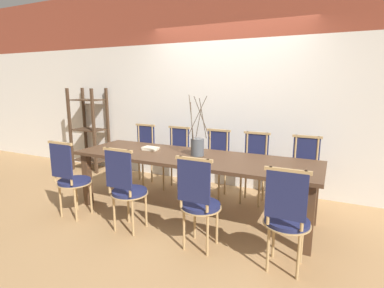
{
  "coord_description": "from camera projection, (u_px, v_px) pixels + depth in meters",
  "views": [
    {
      "loc": [
        1.54,
        -3.21,
        1.63
      ],
      "look_at": [
        0.0,
        0.0,
        0.9
      ],
      "focal_mm": 28.0,
      "sensor_mm": 36.0,
      "label": 1
    }
  ],
  "objects": [
    {
      "name": "ground_plane",
      "position": [
        192.0,
        213.0,
        3.82
      ],
      "size": [
        16.0,
        16.0,
        0.0
      ],
      "primitive_type": "plane",
      "color": "#A87F51"
    },
    {
      "name": "wall_rear",
      "position": [
        227.0,
        85.0,
        4.6
      ],
      "size": [
        12.0,
        0.06,
        3.2
      ],
      "color": "silver",
      "rests_on": "ground_plane"
    },
    {
      "name": "dining_table",
      "position": [
        192.0,
        163.0,
        3.68
      ],
      "size": [
        3.01,
        0.9,
        0.75
      ],
      "color": "#4C3321",
      "rests_on": "ground_plane"
    },
    {
      "name": "chair_near_leftend",
      "position": [
        71.0,
        177.0,
        3.61
      ],
      "size": [
        0.41,
        0.41,
        0.97
      ],
      "color": "#1E234C",
      "rests_on": "ground_plane"
    },
    {
      "name": "chair_near_left",
      "position": [
        126.0,
        187.0,
        3.26
      ],
      "size": [
        0.41,
        0.41,
        0.97
      ],
      "color": "#1E234C",
      "rests_on": "ground_plane"
    },
    {
      "name": "chair_near_center",
      "position": [
        199.0,
        200.0,
        2.89
      ],
      "size": [
        0.41,
        0.41,
        0.97
      ],
      "color": "#1E234C",
      "rests_on": "ground_plane"
    },
    {
      "name": "chair_near_right",
      "position": [
        287.0,
        216.0,
        2.54
      ],
      "size": [
        0.41,
        0.41,
        0.97
      ],
      "color": "#1E234C",
      "rests_on": "ground_plane"
    },
    {
      "name": "chair_far_leftend",
      "position": [
        142.0,
        152.0,
        4.89
      ],
      "size": [
        0.41,
        0.41,
        0.97
      ],
      "rotation": [
        0.0,
        0.0,
        3.14
      ],
      "color": "#1E234C",
      "rests_on": "ground_plane"
    },
    {
      "name": "chair_far_left",
      "position": [
        176.0,
        156.0,
        4.62
      ],
      "size": [
        0.41,
        0.41,
        0.97
      ],
      "rotation": [
        0.0,
        0.0,
        3.14
      ],
      "color": "#1E234C",
      "rests_on": "ground_plane"
    },
    {
      "name": "chair_far_center",
      "position": [
        215.0,
        161.0,
        4.34
      ],
      "size": [
        0.41,
        0.41,
        0.97
      ],
      "rotation": [
        0.0,
        0.0,
        3.14
      ],
      "color": "#1E234C",
      "rests_on": "ground_plane"
    },
    {
      "name": "chair_far_right",
      "position": [
        254.0,
        166.0,
        4.1
      ],
      "size": [
        0.41,
        0.41,
        0.97
      ],
      "rotation": [
        0.0,
        0.0,
        3.14
      ],
      "color": "#1E234C",
      "rests_on": "ground_plane"
    },
    {
      "name": "chair_far_rightend",
      "position": [
        304.0,
        172.0,
        3.83
      ],
      "size": [
        0.41,
        0.41,
        0.97
      ],
      "rotation": [
        0.0,
        0.0,
        3.14
      ],
      "color": "#1E234C",
      "rests_on": "ground_plane"
    },
    {
      "name": "vase_centerpiece",
      "position": [
        197.0,
        146.0,
        3.67
      ],
      "size": [
        0.33,
        0.33,
        0.74
      ],
      "color": "#4C5156",
      "rests_on": "dining_table"
    },
    {
      "name": "book_stack",
      "position": [
        151.0,
        148.0,
        4.0
      ],
      "size": [
        0.22,
        0.16,
        0.04
      ],
      "color": "beige",
      "rests_on": "dining_table"
    },
    {
      "name": "shelving_rack",
      "position": [
        89.0,
        130.0,
        5.63
      ],
      "size": [
        0.63,
        0.41,
        1.53
      ],
      "color": "#422D1E",
      "rests_on": "ground_plane"
    }
  ]
}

